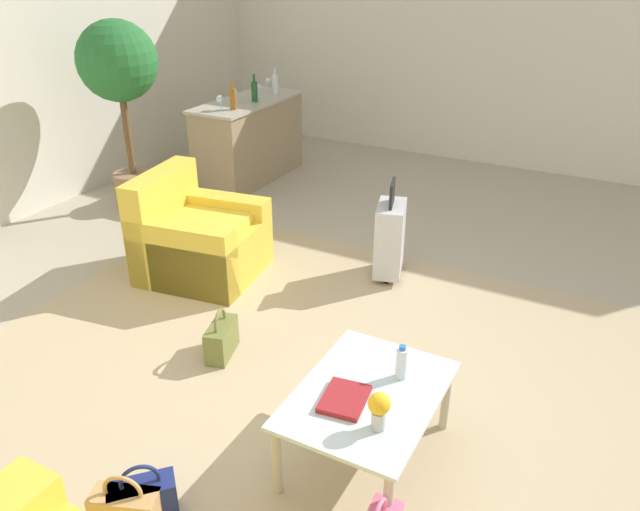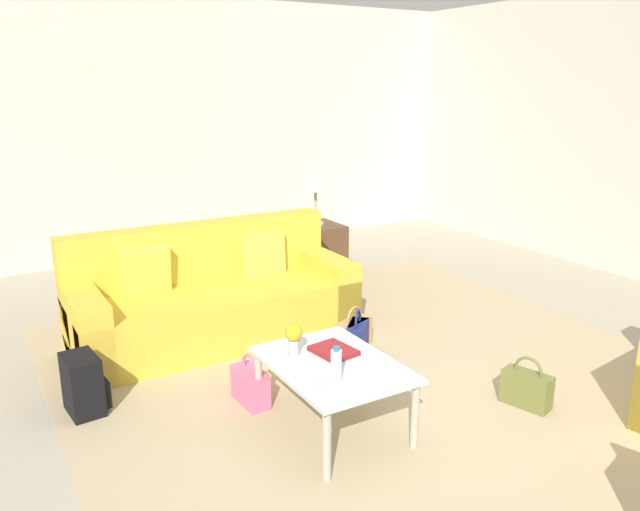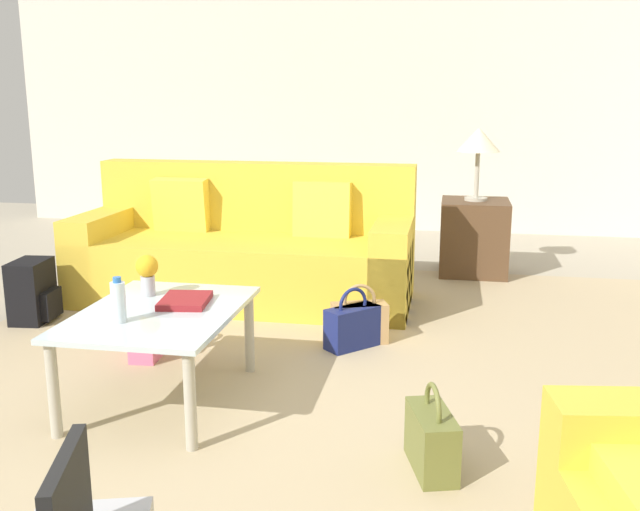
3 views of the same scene
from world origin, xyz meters
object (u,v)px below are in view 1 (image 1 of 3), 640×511
Objects in this scene: water_bottle at (401,363)px; wine_glass_rightmost at (268,82)px; flower_vase at (379,408)px; handbag_olive at (221,339)px; potted_ficus at (120,78)px; bar_console at (249,139)px; handbag_tan at (127,511)px; wine_bottle_amber at (233,98)px; wine_glass_left_of_centre at (234,93)px; suitcase_silver at (390,238)px; wine_glass_leftmost at (220,100)px; wine_glass_right_of_centre at (258,88)px; wine_bottle_clear at (275,84)px; coffee_table_book at (344,399)px; armchair at (195,241)px; wine_bottle_green at (254,91)px; handbag_navy at (143,501)px; coffee_table at (368,401)px.

wine_glass_rightmost reaches higher than water_bottle.
flower_vase reaches higher than handbag_olive.
potted_ficus is at bearing 53.67° from handbag_olive.
bar_console is 4.21× the size of handbag_tan.
wine_glass_left_of_centre is at bearing 32.71° from wine_bottle_amber.
suitcase_silver is at bearing -122.01° from bar_console.
wine_glass_leftmost is at bearing -179.48° from bar_console.
wine_glass_right_of_centre is at bearing -23.76° from potted_ficus.
wine_glass_leftmost is at bearing 67.61° from suitcase_silver.
wine_glass_leftmost is 4.66m from handbag_tan.
potted_ficus reaches higher than bar_console.
handbag_olive is 3.25m from potted_ficus.
wine_bottle_clear is (4.14, 3.13, 0.48)m from flower_vase.
coffee_table_book reaches higher than handbag_olive.
wine_glass_rightmost is (0.68, -0.02, 0.00)m from wine_glass_left_of_centre.
suitcase_silver is at bearing -130.11° from wine_bottle_clear.
armchair is 3.40× the size of wine_bottle_green.
bar_console is 2.83m from suitcase_silver.
wine_glass_leftmost is 0.18× the size of suitcase_silver.
wine_bottle_amber reaches higher than armchair.
wine_bottle_amber is 1.17m from potted_ficus.
flower_vase is 1.30m from handbag_tan.
wine_glass_right_of_centre is 5.24m from handbag_tan.
handbag_tan is (-2.97, 0.11, -0.23)m from suitcase_silver.
armchair is at bearing -151.36° from wine_glass_leftmost.
armchair is 2.78m from flower_vase.
handbag_olive is (-3.26, -1.78, -0.91)m from wine_glass_right_of_centre.
bar_console is 0.76m from wine_glass_rightmost.
handbag_tan and handbag_olive have the same top height.
wine_glass_leftmost is at bearing -37.54° from potted_ficus.
handbag_navy is at bearing -136.62° from potted_ficus.
armchair is 4.98× the size of flower_vase.
wine_bottle_clear is at bearing 24.58° from handbag_navy.
coffee_table is 6.23× the size of wine_glass_right_of_centre.
wine_glass_rightmost is 5.58m from handbag_tan.
wine_glass_rightmost is at bearing 40.29° from water_bottle.
bar_console is at bearing -176.41° from wine_glass_rightmost.
wine_bottle_amber is 0.84× the size of handbag_tan.
potted_ficus reaches higher than armchair.
armchair is at bearing -155.43° from wine_bottle_amber.
wine_glass_rightmost is 0.55m from wine_bottle_green.
armchair is 6.61× the size of wine_glass_right_of_centre.
potted_ficus is at bearing 140.44° from wine_bottle_amber.
wine_bottle_green reaches higher than water_bottle.
wine_bottle_clear is at bearing 37.09° from flower_vase.
coffee_table_book is 0.32× the size of suitcase_silver.
bar_console is 4.21× the size of handbag_olive.
flower_vase is at bearing -136.40° from wine_bottle_amber.
wine_bottle_clear is (2.63, 0.81, 0.75)m from armchair.
wine_glass_rightmost is (4.01, 3.13, 0.65)m from coffee_table.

